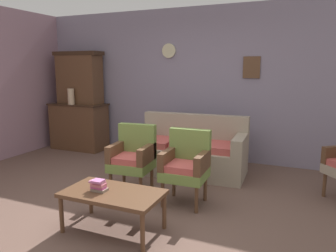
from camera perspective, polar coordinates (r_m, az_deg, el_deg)
ground_plane at (r=3.84m, az=-7.04°, el=-15.18°), size 7.68×7.68×0.00m
wall_back_with_decor at (r=5.89m, az=5.76°, el=7.38°), size 6.40×0.09×2.70m
side_cabinet at (r=6.83m, az=-15.42°, el=-0.03°), size 1.16×0.55×0.93m
cabinet_upper_hutch at (r=6.79m, az=-15.40°, el=8.28°), size 0.99×0.38×1.03m
vase_on_cabinet at (r=6.63m, az=-16.78°, el=5.02°), size 0.13×0.13×0.31m
floral_couch at (r=5.13m, az=3.87°, el=-4.64°), size 1.77×0.88×0.90m
armchair_near_cabinet at (r=4.30m, az=-6.23°, el=-5.24°), size 0.56×0.53×0.90m
armchair_near_couch_end at (r=3.95m, az=3.20°, el=-6.62°), size 0.53×0.50×0.90m
coffee_table at (r=3.37m, az=-9.71°, el=-12.05°), size 1.00×0.56×0.42m
book_stack_on_table at (r=3.37m, az=-12.19°, el=-10.25°), size 0.18×0.12×0.12m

